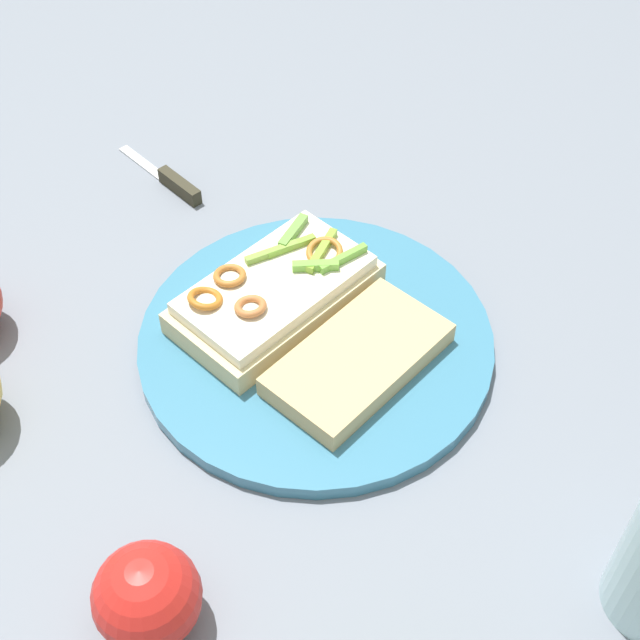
% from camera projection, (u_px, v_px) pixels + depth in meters
% --- Properties ---
extents(ground_plane, '(2.00, 2.00, 0.00)m').
position_uv_depth(ground_plane, '(320.00, 346.00, 0.77)').
color(ground_plane, slate).
rests_on(ground_plane, ground).
extents(plate, '(0.30, 0.30, 0.01)m').
position_uv_depth(plate, '(320.00, 341.00, 0.76)').
color(plate, teal).
rests_on(plate, ground_plane).
extents(sandwich, '(0.19, 0.19, 0.04)m').
position_uv_depth(sandwich, '(280.00, 293.00, 0.77)').
color(sandwich, beige).
rests_on(sandwich, plate).
extents(bread_slice_side, '(0.17, 0.16, 0.02)m').
position_uv_depth(bread_slice_side, '(363.00, 359.00, 0.73)').
color(bread_slice_side, tan).
rests_on(bread_slice_side, plate).
extents(apple_3, '(0.09, 0.09, 0.07)m').
position_uv_depth(apple_3, '(153.00, 597.00, 0.58)').
color(apple_3, red).
rests_on(apple_3, ground_plane).
extents(knife, '(0.10, 0.09, 0.02)m').
position_uv_depth(knife, '(175.00, 181.00, 0.90)').
color(knife, silver).
rests_on(knife, ground_plane).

